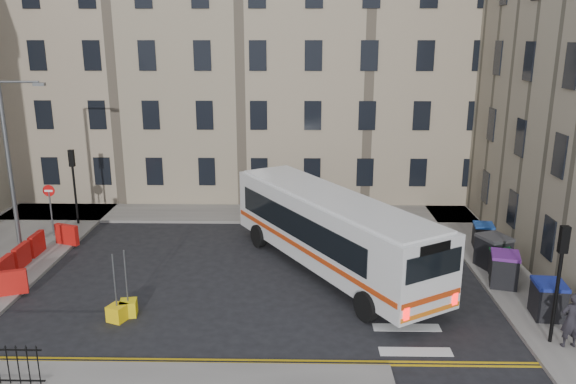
{
  "coord_description": "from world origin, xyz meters",
  "views": [
    {
      "loc": [
        0.09,
        -22.51,
        10.07
      ],
      "look_at": [
        -0.39,
        2.87,
        3.0
      ],
      "focal_mm": 35.0,
      "sensor_mm": 36.0,
      "label": 1
    }
  ],
  "objects_px": {
    "pedestrian": "(571,320)",
    "wheelie_bin_d": "(493,251)",
    "bollard_chevron": "(129,308)",
    "bus": "(331,229)",
    "wheelie_bin_b": "(504,269)",
    "wheelie_bin_a": "(548,299)",
    "wheelie_bin_c": "(499,260)",
    "bollard_yellow": "(117,313)",
    "wheelie_bin_e": "(483,235)",
    "streetlamp": "(10,167)"
  },
  "relations": [
    {
      "from": "wheelie_bin_b",
      "to": "pedestrian",
      "type": "distance_m",
      "value": 4.79
    },
    {
      "from": "wheelie_bin_d",
      "to": "wheelie_bin_e",
      "type": "xyz_separation_m",
      "value": [
        0.34,
        2.48,
        -0.15
      ]
    },
    {
      "from": "wheelie_bin_e",
      "to": "bollard_yellow",
      "type": "bearing_deg",
      "value": -145.8
    },
    {
      "from": "wheelie_bin_a",
      "to": "wheelie_bin_b",
      "type": "distance_m",
      "value": 2.77
    },
    {
      "from": "wheelie_bin_c",
      "to": "wheelie_bin_e",
      "type": "height_order",
      "value": "wheelie_bin_e"
    },
    {
      "from": "bus",
      "to": "wheelie_bin_b",
      "type": "xyz_separation_m",
      "value": [
        7.05,
        -1.67,
        -1.12
      ]
    },
    {
      "from": "wheelie_bin_e",
      "to": "pedestrian",
      "type": "xyz_separation_m",
      "value": [
        -0.03,
        -9.12,
        0.37
      ]
    },
    {
      "from": "wheelie_bin_a",
      "to": "wheelie_bin_b",
      "type": "xyz_separation_m",
      "value": [
        -0.65,
        2.7,
        0.02
      ]
    },
    {
      "from": "wheelie_bin_a",
      "to": "wheelie_bin_d",
      "type": "height_order",
      "value": "wheelie_bin_d"
    },
    {
      "from": "bus",
      "to": "wheelie_bin_b",
      "type": "distance_m",
      "value": 7.33
    },
    {
      "from": "wheelie_bin_e",
      "to": "pedestrian",
      "type": "bearing_deg",
      "value": -81.31
    },
    {
      "from": "wheelie_bin_d",
      "to": "bollard_chevron",
      "type": "distance_m",
      "value": 15.63
    },
    {
      "from": "bollard_chevron",
      "to": "bollard_yellow",
      "type": "bearing_deg",
      "value": -127.0
    },
    {
      "from": "wheelie_bin_b",
      "to": "wheelie_bin_e",
      "type": "xyz_separation_m",
      "value": [
        0.52,
        4.36,
        -0.11
      ]
    },
    {
      "from": "wheelie_bin_c",
      "to": "pedestrian",
      "type": "relative_size",
      "value": 0.6
    },
    {
      "from": "streetlamp",
      "to": "wheelie_bin_c",
      "type": "bearing_deg",
      "value": -4.58
    },
    {
      "from": "wheelie_bin_b",
      "to": "wheelie_bin_e",
      "type": "height_order",
      "value": "wheelie_bin_b"
    },
    {
      "from": "streetlamp",
      "to": "pedestrian",
      "type": "distance_m",
      "value": 23.61
    },
    {
      "from": "wheelie_bin_c",
      "to": "pedestrian",
      "type": "height_order",
      "value": "pedestrian"
    },
    {
      "from": "bus",
      "to": "wheelie_bin_e",
      "type": "distance_m",
      "value": 8.13
    },
    {
      "from": "wheelie_bin_d",
      "to": "bollard_chevron",
      "type": "bearing_deg",
      "value": 174.83
    },
    {
      "from": "wheelie_bin_a",
      "to": "streetlamp",
      "type": "bearing_deg",
      "value": 171.49
    },
    {
      "from": "wheelie_bin_a",
      "to": "wheelie_bin_d",
      "type": "distance_m",
      "value": 4.6
    },
    {
      "from": "wheelie_bin_c",
      "to": "wheelie_bin_d",
      "type": "xyz_separation_m",
      "value": [
        -0.06,
        0.59,
        0.15
      ]
    },
    {
      "from": "bollard_chevron",
      "to": "wheelie_bin_a",
      "type": "bearing_deg",
      "value": -0.24
    },
    {
      "from": "wheelie_bin_d",
      "to": "wheelie_bin_a",
      "type": "bearing_deg",
      "value": -106.1
    },
    {
      "from": "wheelie_bin_c",
      "to": "wheelie_bin_a",
      "type": "bearing_deg",
      "value": -76.83
    },
    {
      "from": "bollard_yellow",
      "to": "wheelie_bin_a",
      "type": "bearing_deg",
      "value": 1.19
    },
    {
      "from": "wheelie_bin_a",
      "to": "pedestrian",
      "type": "distance_m",
      "value": 2.08
    },
    {
      "from": "wheelie_bin_c",
      "to": "pedestrian",
      "type": "xyz_separation_m",
      "value": [
        0.25,
        -6.04,
        0.38
      ]
    },
    {
      "from": "pedestrian",
      "to": "bollard_yellow",
      "type": "relative_size",
      "value": 3.19
    },
    {
      "from": "wheelie_bin_d",
      "to": "streetlamp",
      "type": "bearing_deg",
      "value": 154.99
    },
    {
      "from": "wheelie_bin_a",
      "to": "bollard_chevron",
      "type": "xyz_separation_m",
      "value": [
        -15.42,
        0.06,
        -0.53
      ]
    },
    {
      "from": "bus",
      "to": "wheelie_bin_c",
      "type": "xyz_separation_m",
      "value": [
        7.29,
        -0.38,
        -1.24
      ]
    },
    {
      "from": "bollard_chevron",
      "to": "wheelie_bin_d",
      "type": "bearing_deg",
      "value": 16.8
    },
    {
      "from": "wheelie_bin_b",
      "to": "bollard_yellow",
      "type": "relative_size",
      "value": 2.5
    },
    {
      "from": "streetlamp",
      "to": "wheelie_bin_b",
      "type": "distance_m",
      "value": 22.05
    },
    {
      "from": "pedestrian",
      "to": "wheelie_bin_d",
      "type": "bearing_deg",
      "value": -93.64
    },
    {
      "from": "streetlamp",
      "to": "wheelie_bin_a",
      "type": "height_order",
      "value": "streetlamp"
    },
    {
      "from": "wheelie_bin_d",
      "to": "wheelie_bin_e",
      "type": "distance_m",
      "value": 2.51
    },
    {
      "from": "bollard_yellow",
      "to": "bollard_chevron",
      "type": "distance_m",
      "value": 0.49
    },
    {
      "from": "pedestrian",
      "to": "wheelie_bin_e",
      "type": "bearing_deg",
      "value": -96.53
    },
    {
      "from": "wheelie_bin_e",
      "to": "bollard_yellow",
      "type": "distance_m",
      "value": 17.25
    },
    {
      "from": "wheelie_bin_a",
      "to": "bollard_yellow",
      "type": "height_order",
      "value": "wheelie_bin_a"
    },
    {
      "from": "pedestrian",
      "to": "bollard_yellow",
      "type": "distance_m",
      "value": 15.68
    },
    {
      "from": "wheelie_bin_d",
      "to": "bollard_yellow",
      "type": "relative_size",
      "value": 2.74
    },
    {
      "from": "pedestrian",
      "to": "bollard_chevron",
      "type": "bearing_deg",
      "value": -14.28
    },
    {
      "from": "wheelie_bin_d",
      "to": "pedestrian",
      "type": "xyz_separation_m",
      "value": [
        0.32,
        -6.64,
        0.22
      ]
    },
    {
      "from": "wheelie_bin_d",
      "to": "bus",
      "type": "bearing_deg",
      "value": 159.72
    },
    {
      "from": "wheelie_bin_d",
      "to": "bollard_yellow",
      "type": "distance_m",
      "value": 16.03
    }
  ]
}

